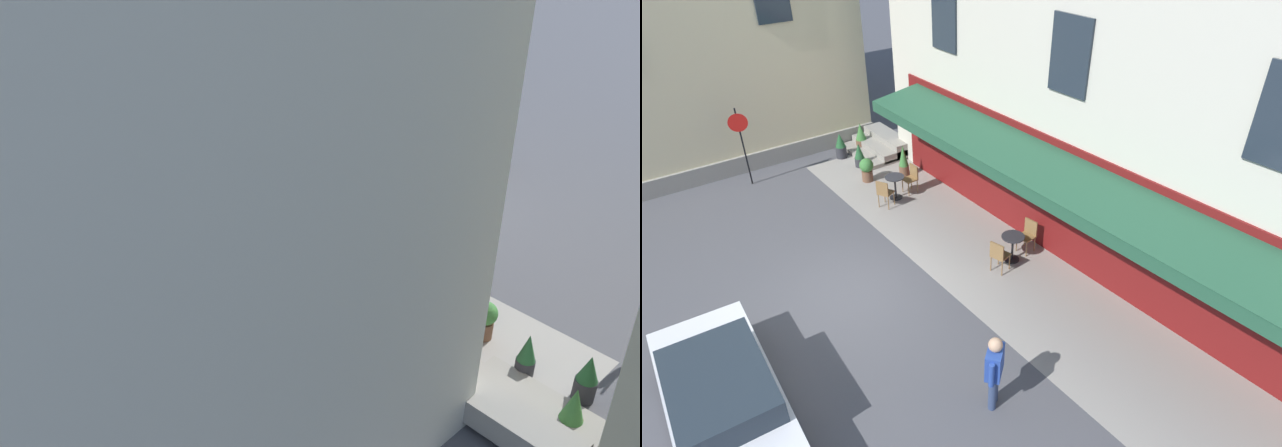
{
  "view_description": "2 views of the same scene",
  "coord_description": "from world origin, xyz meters",
  "views": [
    {
      "loc": [
        10.12,
        -12.2,
        8.2
      ],
      "look_at": [
        0.57,
        -3.4,
        0.89
      ],
      "focal_mm": 37.04,
      "sensor_mm": 36.0,
      "label": 1
    },
    {
      "loc": [
        -9.4,
        3.93,
        8.32
      ],
      "look_at": [
        -0.34,
        -3.03,
        0.95
      ],
      "focal_mm": 29.58,
      "sensor_mm": 36.0,
      "label": 2
    }
  ],
  "objects": [
    {
      "name": "sidewalk_cafe_terrace",
      "position": [
        -3.25,
        -3.4,
        0.0
      ],
      "size": [
        20.5,
        3.2,
        0.01
      ],
      "primitive_type": "cube",
      "color": "gray",
      "rests_on": "ground_plane"
    },
    {
      "name": "potted_plant_entrance_right",
      "position": [
        4.84,
        -3.04,
        0.44
      ],
      "size": [
        0.46,
        0.46,
        0.8
      ],
      "color": "brown",
      "rests_on": "ground_plane"
    },
    {
      "name": "cafe_chair_wicker_corner_right",
      "position": [
        -11.06,
        -4.19,
        0.55
      ],
      "size": [
        0.5,
        0.5,
        0.91
      ],
      "color": "olive",
      "rests_on": "ground_plane"
    },
    {
      "name": "parked_car_white",
      "position": [
        -1.89,
        3.53,
        0.71
      ],
      "size": [
        4.4,
        2.05,
        1.33
      ],
      "color": "silver",
      "rests_on": "ground_plane"
    },
    {
      "name": "cafe_table_near_entrance",
      "position": [
        -1.36,
        -3.89,
        0.49
      ],
      "size": [
        0.6,
        0.6,
        0.75
      ],
      "color": "black",
      "rests_on": "ground_plane"
    },
    {
      "name": "cafe_table_streetside",
      "position": [
        -11.26,
        -3.59,
        0.49
      ],
      "size": [
        0.6,
        0.6,
        0.75
      ],
      "color": "black",
      "rests_on": "ground_plane"
    },
    {
      "name": "potted_plant_mid_terrace",
      "position": [
        6.99,
        -3.17,
        0.45
      ],
      "size": [
        0.38,
        0.38,
        0.93
      ],
      "color": "#2D2D33",
      "rests_on": "ground_plane"
    },
    {
      "name": "cafe_chair_wicker_near_door",
      "position": [
        -1.28,
        -4.52,
        0.55
      ],
      "size": [
        0.45,
        0.45,
        0.91
      ],
      "color": "olive",
      "rests_on": "ground_plane"
    },
    {
      "name": "potted_plant_entrance_left",
      "position": [
        5.95,
        -3.36,
        0.43
      ],
      "size": [
        0.35,
        0.35,
        0.87
      ],
      "color": "#2D2D33",
      "rests_on": "ground_plane"
    },
    {
      "name": "cafe_chair_wicker_kerbside",
      "position": [
        -11.46,
        -2.99,
        0.55
      ],
      "size": [
        0.51,
        0.51,
        0.91
      ],
      "color": "olive",
      "rests_on": "ground_plane"
    },
    {
      "name": "potted_plant_under_sign",
      "position": [
        4.42,
        -4.21,
        0.54
      ],
      "size": [
        0.34,
        0.34,
        1.11
      ],
      "color": "brown",
      "rests_on": "ground_plane"
    },
    {
      "name": "seated_patron_in_red",
      "position": [
        -11.13,
        -3.99,
        0.7
      ],
      "size": [
        0.65,
        0.63,
        1.32
      ],
      "color": "navy",
      "rests_on": "ground_plane"
    },
    {
      "name": "ground_plane",
      "position": [
        0.0,
        0.0,
        0.0
      ],
      "size": [
        70.0,
        70.0,
        0.0
      ],
      "primitive_type": "plane",
      "color": "#4C4C51"
    },
    {
      "name": "cafe_table_mid_terrace",
      "position": [
        3.29,
        -3.19,
        0.49
      ],
      "size": [
        0.6,
        0.6,
        0.75
      ],
      "color": "black",
      "rests_on": "ground_plane"
    },
    {
      "name": "cafe_chair_wicker_corner_left",
      "position": [
        -1.52,
        -3.28,
        0.55
      ],
      "size": [
        0.49,
        0.49,
        0.91
      ],
      "color": "olive",
      "rests_on": "ground_plane"
    },
    {
      "name": "cafe_chair_wicker_back_row",
      "position": [
        2.99,
        -2.63,
        0.55
      ],
      "size": [
        0.54,
        0.54,
        0.91
      ],
      "color": "olive",
      "rests_on": "ground_plane"
    },
    {
      "name": "potted_plant_by_steps",
      "position": [
        7.24,
        -4.13,
        0.49
      ],
      "size": [
        0.41,
        0.41,
        1.0
      ],
      "color": "brown",
      "rests_on": "ground_plane"
    },
    {
      "name": "cafe_chair_wicker_by_window",
      "position": [
        3.32,
        -3.82,
        0.55
      ],
      "size": [
        0.42,
        0.42,
        0.91
      ],
      "color": "olive",
      "rests_on": "ground_plane"
    },
    {
      "name": "walking_pedestrian_in_blue",
      "position": [
        -4.55,
        -0.53,
        0.99
      ],
      "size": [
        0.52,
        0.57,
        1.69
      ],
      "color": "navy",
      "rests_on": "ground_plane"
    },
    {
      "name": "back_alley_steps",
      "position": [
        6.6,
        -4.59,
        0.24
      ],
      "size": [
        2.4,
        1.75,
        0.6
      ],
      "color": "gray",
      "rests_on": "ground_plane"
    },
    {
      "name": "seated_companion_in_olive",
      "position": [
        -11.39,
        -3.2,
        0.7
      ],
      "size": [
        0.64,
        0.62,
        1.31
      ],
      "color": "navy",
      "rests_on": "ground_plane"
    }
  ]
}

